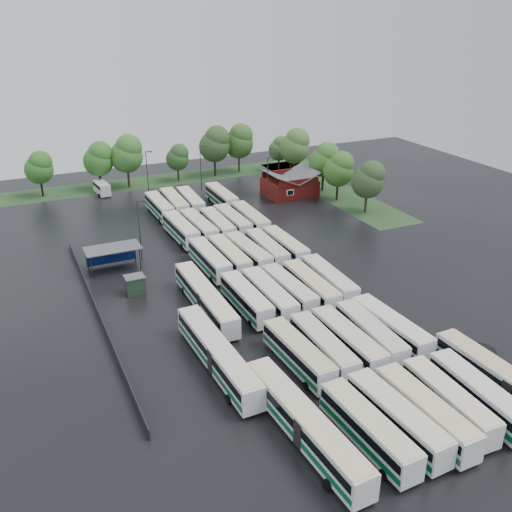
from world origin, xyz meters
name	(u,v)px	position (x,y,z in m)	size (l,w,h in m)	color
ground	(280,309)	(0.00, 0.00, 0.00)	(160.00, 160.00, 0.00)	black
brick_building	(290,187)	(24.00, 42.77, 1.87)	(10.07, 8.60, 5.39)	maroon
wash_shed	(112,250)	(-17.20, 22.02, 2.99)	(8.20, 4.20, 3.58)	#2D2D30
utility_hut	(135,285)	(-16.20, 12.60, 1.32)	(2.70, 2.20, 2.62)	#1C3421
grass_strip_north	(159,181)	(2.00, 64.80, 0.01)	(80.00, 10.00, 0.01)	#24431F
grass_strip_east	(330,189)	(34.00, 42.80, 0.01)	(10.00, 50.00, 0.01)	#24431F
west_fence	(98,313)	(-22.20, 8.00, 0.60)	(0.10, 50.00, 1.20)	#2D2D30
bus_r0c0	(368,429)	(-4.33, -25.85, 1.85)	(3.07, 12.19, 3.37)	silver
bus_r0c1	(397,418)	(-1.08, -25.73, 1.88)	(3.21, 12.41, 3.42)	silver
bus_r0c2	(425,412)	(1.86, -26.14, 1.88)	(2.83, 12.34, 3.42)	silver
bus_r0c3	(448,401)	(5.05, -25.76, 1.81)	(2.90, 11.87, 3.28)	silver
bus_r0c4	(478,394)	(8.38, -26.19, 1.85)	(3.04, 12.19, 3.37)	silver
bus_r1c0	(298,354)	(-4.23, -12.52, 1.82)	(2.99, 12.00, 3.31)	silver
bus_r1c1	(323,347)	(-1.10, -12.57, 1.83)	(2.80, 11.98, 3.32)	silver
bus_r1c2	(348,341)	(2.08, -12.70, 1.87)	(2.72, 12.26, 3.41)	silver
bus_r1c3	(370,334)	(5.27, -12.51, 1.86)	(3.16, 12.25, 3.38)	silver
bus_r1c4	(390,328)	(8.25, -12.38, 1.89)	(3.20, 12.48, 3.44)	silver
bus_r2c0	(246,299)	(-4.24, 1.51, 1.82)	(2.62, 11.91, 3.31)	silver
bus_r2c1	(269,295)	(-1.23, 0.94, 1.89)	(2.66, 12.37, 3.44)	silver
bus_r2c2	(289,290)	(1.92, 1.42, 1.81)	(2.84, 11.91, 3.30)	silver
bus_r2c3	(311,286)	(5.08, 1.00, 1.86)	(2.76, 12.20, 3.39)	silver
bus_r2c4	(329,281)	(8.22, 1.43, 1.88)	(3.10, 12.34, 3.41)	silver
bus_r3c0	(210,260)	(-4.25, 15.09, 1.83)	(2.67, 12.00, 3.33)	silver
bus_r3c1	(229,256)	(-1.12, 14.92, 1.83)	(2.58, 11.94, 3.32)	silver
bus_r3c2	(248,253)	(1.94, 14.91, 1.84)	(3.15, 12.15, 3.35)	silver
bus_r3c3	(267,250)	(5.17, 14.94, 1.82)	(2.81, 11.96, 3.31)	silver
bus_r3c4	(285,246)	(8.44, 15.00, 1.81)	(2.63, 11.84, 3.29)	silver
bus_r4c0	(181,229)	(-4.34, 28.71, 1.86)	(2.92, 12.25, 3.39)	silver
bus_r4c1	(199,227)	(-1.22, 28.40, 1.89)	(2.94, 12.41, 3.44)	silver
bus_r4c2	(218,225)	(2.09, 28.07, 1.83)	(2.78, 12.03, 3.34)	silver
bus_r4c3	(233,222)	(5.16, 28.65, 1.84)	(2.61, 12.02, 3.34)	silver
bus_r4c4	(250,219)	(8.37, 28.35, 1.90)	(2.94, 12.48, 3.46)	silver
bus_r5c0	(160,207)	(-4.27, 41.93, 1.80)	(2.61, 11.79, 3.28)	silver
bus_r5c1	(174,203)	(-1.20, 42.33, 1.89)	(3.04, 12.46, 3.44)	silver
bus_r5c2	(191,202)	(2.03, 42.25, 1.83)	(3.13, 12.06, 3.32)	silver
bus_r5c4	(222,197)	(8.45, 42.19, 1.86)	(2.71, 12.18, 3.38)	silver
artic_bus_west_a	(304,424)	(-9.25, -22.83, 1.90)	(3.52, 18.54, 3.42)	silver
artic_bus_west_b	(205,298)	(-9.05, 3.86, 1.85)	(2.61, 18.02, 3.34)	silver
artic_bus_west_c	(218,355)	(-12.38, -9.09, 1.89)	(3.15, 18.47, 3.42)	silver
artic_bus_east	(507,385)	(12.20, -26.31, 1.86)	(3.06, 18.12, 3.35)	silver
minibus	(102,188)	(-11.61, 59.99, 1.43)	(2.75, 6.08, 2.58)	silver
tree_north_0	(39,167)	(-23.01, 63.81, 6.20)	(5.82, 5.82, 9.64)	black
tree_north_1	(99,159)	(-10.92, 63.71, 6.75)	(6.33, 6.33, 10.49)	black
tree_north_2	(127,153)	(-5.05, 62.63, 7.50)	(7.04, 7.04, 11.66)	#37261D
tree_north_3	(178,157)	(6.28, 62.89, 5.45)	(5.11, 5.11, 8.47)	#301F10
tree_north_4	(215,144)	(15.39, 63.16, 7.53)	(7.06, 7.06, 11.70)	#2D2319
tree_north_5	(239,141)	(21.83, 64.14, 7.38)	(6.93, 6.93, 11.47)	#352012
tree_north_6	(280,148)	(31.10, 61.39, 5.33)	(5.01, 5.01, 8.29)	#311C12
tree_east_0	(369,179)	(32.56, 27.16, 6.56)	(6.16, 6.16, 10.20)	#3C2C1C
tree_east_1	(339,169)	(31.53, 35.86, 6.54)	(6.14, 6.14, 10.17)	black
tree_east_2	(325,159)	(32.37, 42.91, 6.74)	(6.33, 6.33, 10.49)	black
tree_east_3	(295,146)	(31.55, 54.58, 7.33)	(6.88, 6.88, 11.40)	black
tree_east_4	(292,148)	(33.15, 59.14, 5.63)	(5.28, 5.28, 8.75)	#311F12
lamp_post_ne	(268,177)	(17.54, 39.78, 5.56)	(1.48, 0.29, 9.58)	#2D2D30
lamp_post_nw	(140,226)	(-12.36, 23.62, 5.59)	(1.48, 0.29, 9.63)	#2D2D30
lamp_post_back_w	(148,171)	(-2.93, 54.38, 5.53)	(1.47, 0.29, 9.53)	#2D2D30
lamp_post_back_e	(201,165)	(8.60, 54.09, 5.58)	(1.48, 0.29, 9.61)	#2D2D30
puddle_0	(346,395)	(-2.04, -18.84, 0.00)	(5.55, 5.55, 0.01)	black
puddle_1	(458,380)	(10.33, -21.76, 0.00)	(3.20, 3.20, 0.01)	black
puddle_2	(231,306)	(-5.51, 3.60, 0.00)	(5.32, 5.32, 0.01)	black
puddle_3	(309,303)	(4.38, -0.02, 0.00)	(3.33, 3.33, 0.01)	black
puddle_4	(481,350)	(16.78, -18.47, 0.00)	(3.59, 3.59, 0.01)	black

